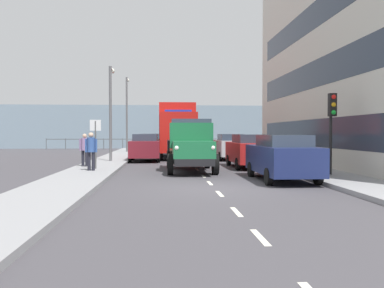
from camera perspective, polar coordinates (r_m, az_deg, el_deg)
The scene contains 21 objects.
ground_plane at distance 23.18m, azimuth 0.00°, elevation -2.86°, with size 80.00×80.00×0.00m, color #423F44.
sidewalk_left at distance 24.03m, azimuth 11.76°, elevation -2.55°, with size 2.31×41.86×0.15m, color gray.
sidewalk_right at distance 23.34m, azimuth -12.11°, elevation -2.68°, with size 2.31×41.86×0.15m, color gray.
road_centreline_markings at distance 22.42m, azimuth 0.14°, elevation -3.00°, with size 0.12×38.08×0.01m.
building_terrace at distance 24.45m, azimuth 25.51°, elevation 11.51°, with size 8.30×19.79×12.16m.
sea_horizon at distance 47.01m, azimuth -2.10°, elevation 2.45°, with size 80.00×0.80×5.00m, color gray.
seawall_railing at distance 43.42m, azimuth -1.93°, elevation 0.43°, with size 28.08×0.08×1.20m.
truck_vintage_green at distance 18.43m, azimuth -0.17°, elevation -0.34°, with size 2.17×5.64×2.43m.
lorry_cargo_red at distance 29.02m, azimuth -2.18°, elevation 2.14°, with size 2.58×8.20×3.87m.
car_navy_kerbside_near at distance 15.47m, azimuth 12.65°, elevation -1.79°, with size 1.93×4.43×1.72m.
car_red_kerbside_1 at distance 20.90m, azimuth 8.20°, elevation -0.90°, with size 1.93×4.36×1.72m.
car_silver_kerbside_2 at distance 26.95m, azimuth 5.41°, elevation -0.33°, with size 1.83×4.23×1.72m.
car_maroon_oppositeside_0 at distance 25.67m, azimuth -6.66°, elevation -0.43°, with size 1.92×4.21×1.72m.
car_grey_oppositeside_1 at distance 32.33m, azimuth -6.13°, elevation -0.02°, with size 1.81×3.98×1.72m.
car_teal_oppositeside_2 at distance 37.58m, azimuth -5.85°, elevation 0.21°, with size 1.92×4.47×1.72m.
pedestrian_couple_b at distance 18.07m, azimuth -14.14°, elevation -0.58°, with size 0.53×0.34×1.67m.
pedestrian_strolling at distance 20.56m, azimuth -15.00°, elevation -0.43°, with size 0.53×0.34×1.61m.
traffic_light_near at distance 16.75m, azimuth 19.25°, elevation 3.81°, with size 0.28×0.41×3.20m.
lamp_post_promenade at distance 24.30m, azimuth -11.46°, elevation 5.64°, with size 0.32×1.14×5.57m.
lamp_post_far at distance 35.86m, azimuth -9.23°, elevation 5.15°, with size 0.32×1.14×6.52m.
street_sign at distance 18.98m, azimuth -13.55°, elevation 1.20°, with size 0.50×0.07×2.25m.
Camera 1 is at (1.66, 12.96, 1.80)m, focal length 37.55 mm.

